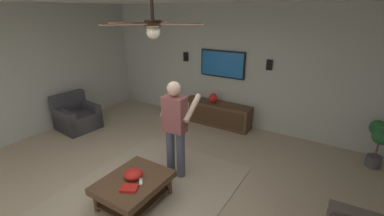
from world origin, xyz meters
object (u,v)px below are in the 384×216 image
(ceiling_fan, at_px, (152,26))
(potted_plant_tall, at_px, (379,136))
(coffee_table, at_px, (134,185))
(person_standing, at_px, (175,124))
(tv, at_px, (222,64))
(bowl, at_px, (133,174))
(wall_speaker_right, at_px, (186,57))
(wall_speaker_left, at_px, (269,65))
(armchair, at_px, (77,117))
(media_console, at_px, (216,114))
(vase_round, at_px, (213,98))
(remote_white, at_px, (141,182))
(book, at_px, (129,188))

(ceiling_fan, bearing_deg, potted_plant_tall, -45.44)
(coffee_table, bearing_deg, person_standing, -6.84)
(tv, bearing_deg, bowl, 4.26)
(wall_speaker_right, bearing_deg, person_standing, -150.33)
(potted_plant_tall, distance_m, wall_speaker_left, 2.37)
(tv, relative_size, wall_speaker_left, 5.08)
(armchair, relative_size, wall_speaker_left, 3.98)
(wall_speaker_right, bearing_deg, bowl, -159.06)
(coffee_table, distance_m, media_console, 3.14)
(ceiling_fan, bearing_deg, wall_speaker_right, 26.54)
(bowl, relative_size, vase_round, 1.20)
(bowl, bearing_deg, ceiling_fan, -45.95)
(armchair, bearing_deg, bowl, -16.46)
(remote_white, distance_m, book, 0.19)
(book, bearing_deg, media_console, -108.84)
(person_standing, height_order, remote_white, person_standing)
(armchair, distance_m, media_console, 3.31)
(coffee_table, relative_size, vase_round, 4.55)
(media_console, distance_m, wall_speaker_left, 1.70)
(media_console, relative_size, remote_white, 11.33)
(person_standing, relative_size, bowl, 6.23)
(armchair, bearing_deg, coffee_table, -16.90)
(coffee_table, relative_size, media_console, 0.59)
(tv, height_order, bowl, tv)
(armchair, relative_size, wall_speaker_right, 3.98)
(wall_speaker_left, bearing_deg, potted_plant_tall, -100.95)
(person_standing, height_order, bowl, person_standing)
(armchair, distance_m, person_standing, 3.14)
(wall_speaker_left, bearing_deg, vase_round, 102.01)
(potted_plant_tall, relative_size, book, 3.88)
(bowl, bearing_deg, media_console, 4.60)
(coffee_table, bearing_deg, tv, 4.59)
(media_console, bearing_deg, potted_plant_tall, 87.19)
(book, distance_m, vase_round, 3.36)
(person_standing, bearing_deg, armchair, 82.42)
(remote_white, relative_size, wall_speaker_left, 0.68)
(armchair, bearing_deg, ceiling_fan, -10.69)
(wall_speaker_left, bearing_deg, person_standing, 163.81)
(ceiling_fan, bearing_deg, vase_round, 11.97)
(person_standing, bearing_deg, book, 177.90)
(book, bearing_deg, ceiling_fan, -130.37)
(media_console, distance_m, vase_round, 0.40)
(potted_plant_tall, bearing_deg, vase_round, 87.24)
(book, height_order, vase_round, vase_round)
(wall_speaker_right, bearing_deg, coffee_table, -158.93)
(armchair, relative_size, coffee_table, 0.88)
(media_console, height_order, wall_speaker_left, wall_speaker_left)
(book, distance_m, ceiling_fan, 2.11)
(tv, relative_size, bowl, 4.24)
(person_standing, distance_m, potted_plant_tall, 3.54)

